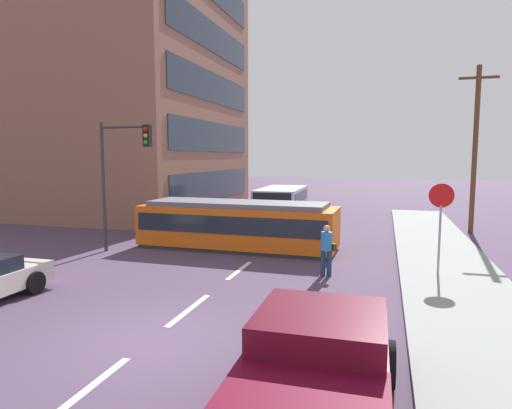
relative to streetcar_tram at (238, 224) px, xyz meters
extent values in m
plane|color=#4C3A52|center=(1.22, 0.58, -1.02)|extent=(120.00, 120.00, 0.00)
cube|color=gray|center=(8.02, -3.42, -0.95)|extent=(3.20, 36.00, 0.14)
cube|color=silver|center=(1.22, -11.42, -1.02)|extent=(0.16, 2.40, 0.01)
cube|color=silver|center=(1.22, -7.42, -1.02)|extent=(0.16, 2.40, 0.01)
cube|color=silver|center=(1.22, -3.42, -1.02)|extent=(0.16, 2.40, 0.01)
cube|color=silver|center=(1.22, 6.00, -1.02)|extent=(0.16, 2.40, 0.01)
cube|color=silver|center=(1.22, 12.00, -1.02)|extent=(0.16, 2.40, 0.01)
cube|color=#8C5D4A|center=(-12.60, 10.22, 8.58)|extent=(14.97, 15.30, 19.20)
cube|color=#2D3847|center=(-5.09, 10.22, 0.90)|extent=(0.06, 13.01, 1.92)
cube|color=#2D3847|center=(-5.09, 10.22, 4.10)|extent=(0.06, 13.01, 1.92)
cube|color=#2D3847|center=(-5.09, 10.22, 7.30)|extent=(0.06, 13.01, 1.92)
cube|color=#2D3847|center=(-5.09, 10.22, 10.50)|extent=(0.06, 13.01, 1.92)
cube|color=#DD5913|center=(0.00, 0.00, -0.06)|extent=(8.30, 2.65, 1.63)
cube|color=#2D2D2D|center=(0.00, 0.00, -0.95)|extent=(8.14, 2.52, 0.15)
cube|color=slate|center=(0.00, 0.00, 0.86)|extent=(7.47, 2.26, 0.20)
cube|color=#1E232D|center=(0.00, 0.00, 0.14)|extent=(7.98, 2.69, 0.72)
cube|color=#AEB2C6|center=(-0.35, 9.69, 0.06)|extent=(2.66, 5.73, 1.56)
cube|color=black|center=(-0.27, 6.92, 0.29)|extent=(2.25, 0.19, 0.94)
cube|color=black|center=(-0.35, 9.69, 0.34)|extent=(2.68, 4.88, 0.62)
cylinder|color=black|center=(-0.30, 7.88, -0.57)|extent=(2.57, 0.97, 0.90)
cylinder|color=black|center=(-0.40, 11.51, -0.57)|extent=(2.57, 0.97, 0.90)
cylinder|color=#1D344D|center=(4.04, -3.28, -0.60)|extent=(0.16, 0.16, 0.85)
cylinder|color=#1D344D|center=(4.24, -3.28, -0.60)|extent=(0.16, 0.16, 0.85)
cylinder|color=#2D78BE|center=(4.14, -3.28, 0.13)|extent=(0.36, 0.36, 0.60)
sphere|color=tan|center=(4.14, -3.28, 0.54)|extent=(0.22, 0.22, 0.22)
cube|color=#4C3116|center=(4.36, -3.23, -0.07)|extent=(0.21, 0.21, 0.24)
cube|color=#5B061E|center=(5.02, -11.38, -0.35)|extent=(2.07, 5.03, 0.65)
cube|color=#570D1F|center=(5.01, -10.83, 0.25)|extent=(1.93, 1.93, 0.55)
cylinder|color=black|center=(4.00, -9.90, -0.62)|extent=(0.29, 0.80, 0.80)
cylinder|color=black|center=(6.00, -9.87, -0.62)|extent=(0.29, 0.80, 0.80)
cylinder|color=black|center=(-3.51, -7.45, -0.70)|extent=(0.23, 0.64, 0.64)
cube|color=black|center=(-4.47, 4.00, -0.51)|extent=(1.95, 4.27, 0.55)
cube|color=black|center=(-4.47, 3.85, -0.03)|extent=(1.77, 2.36, 0.40)
cylinder|color=black|center=(-5.38, 5.29, -0.70)|extent=(0.23, 0.64, 0.64)
cylinder|color=black|center=(-3.51, 5.25, -0.70)|extent=(0.23, 0.64, 0.64)
cylinder|color=black|center=(-5.43, 2.75, -0.70)|extent=(0.23, 0.64, 0.64)
cylinder|color=black|center=(-3.55, 2.71, -0.70)|extent=(0.23, 0.64, 0.64)
cylinder|color=gray|center=(7.60, -2.45, 0.22)|extent=(0.07, 0.07, 2.20)
cylinder|color=red|center=(7.60, -2.45, 1.62)|extent=(0.76, 0.04, 0.76)
cylinder|color=#333333|center=(-5.00, -2.03, 1.57)|extent=(0.14, 0.14, 5.20)
cylinder|color=#333333|center=(-3.98, -2.03, 3.97)|extent=(2.04, 0.10, 0.10)
cube|color=black|center=(-2.96, -2.03, 3.62)|extent=(0.28, 0.24, 0.84)
sphere|color=red|center=(-2.96, -2.16, 3.87)|extent=(0.16, 0.16, 0.16)
sphere|color=gold|center=(-2.96, -2.16, 3.62)|extent=(0.16, 0.16, 0.16)
sphere|color=green|center=(-2.96, -2.16, 3.37)|extent=(0.16, 0.16, 0.16)
cylinder|color=brown|center=(10.11, 6.72, 3.10)|extent=(0.24, 0.24, 8.25)
cube|color=brown|center=(10.11, 6.72, 6.62)|extent=(1.80, 0.12, 0.12)
camera|label=1|loc=(5.87, -17.23, 2.86)|focal=30.78mm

